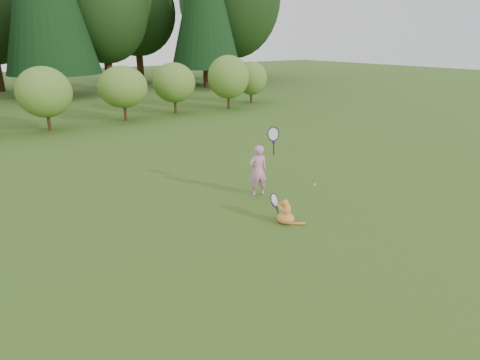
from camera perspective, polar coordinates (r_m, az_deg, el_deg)
ground at (r=8.65m, az=2.01°, el=-6.08°), size 100.00×100.00×0.00m
shrub_row at (r=19.89m, az=-21.83°, el=11.41°), size 28.00×3.00×2.80m
child at (r=9.91m, az=2.67°, el=1.51°), size 0.76×0.49×1.93m
cat at (r=8.57m, az=6.48°, el=-4.34°), size 0.55×0.83×0.74m
tennis_ball at (r=9.24m, az=10.59°, el=-0.65°), size 0.06×0.06×0.06m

